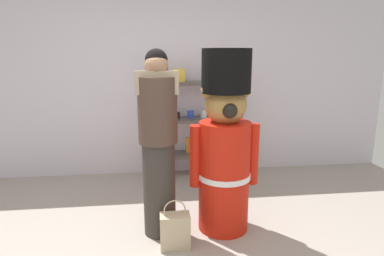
% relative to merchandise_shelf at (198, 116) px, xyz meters
% --- Properties ---
extents(back_wall, '(6.40, 0.12, 2.60)m').
position_rel_merchandise_shelf_xyz_m(back_wall, '(-0.46, 0.22, 0.48)').
color(back_wall, silver).
rests_on(back_wall, ground_plane).
extents(merchandise_shelf, '(1.15, 0.35, 1.63)m').
position_rel_merchandise_shelf_xyz_m(merchandise_shelf, '(0.00, 0.00, 0.00)').
color(merchandise_shelf, '#4C4742').
rests_on(merchandise_shelf, ground_plane).
extents(teddy_bear_guard, '(0.65, 0.49, 1.69)m').
position_rel_merchandise_shelf_xyz_m(teddy_bear_guard, '(0.05, -1.44, -0.01)').
color(teddy_bear_guard, red).
rests_on(teddy_bear_guard, ground_plane).
extents(person_shopper, '(0.36, 0.35, 1.69)m').
position_rel_merchandise_shelf_xyz_m(person_shopper, '(-0.56, -1.45, 0.05)').
color(person_shopper, '#38332D').
rests_on(person_shopper, ground_plane).
extents(shopping_bag, '(0.26, 0.15, 0.44)m').
position_rel_merchandise_shelf_xyz_m(shopping_bag, '(-0.43, -1.72, -0.66)').
color(shopping_bag, '#C1AD89').
rests_on(shopping_bag, ground_plane).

